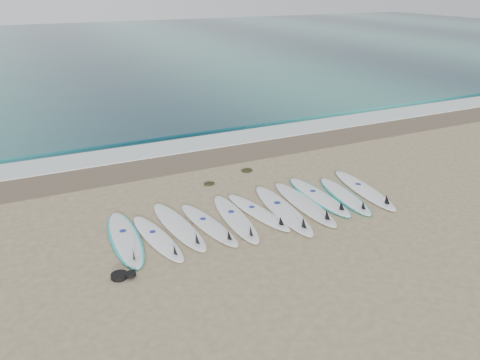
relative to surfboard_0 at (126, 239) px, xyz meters
name	(u,v)px	position (x,y,z in m)	size (l,w,h in m)	color
ground	(256,213)	(3.14, -0.08, -0.05)	(120.00, 120.00, 0.00)	#9A8664
ocean	(72,50)	(3.14, 32.42, -0.03)	(120.00, 55.00, 0.03)	#1C585C
wet_sand_band	(196,159)	(3.14, 4.02, -0.04)	(120.00, 1.80, 0.01)	brown
foam_band	(181,146)	(3.14, 5.42, -0.03)	(120.00, 1.40, 0.04)	silver
wave_crest	(167,133)	(3.14, 6.92, 0.00)	(120.00, 1.00, 0.10)	#1C585C
surfboard_0	(126,239)	(0.00, 0.00, 0.00)	(0.75, 2.66, 0.33)	white
surfboard_1	(158,239)	(0.64, -0.31, 0.00)	(0.82, 2.42, 0.30)	white
surfboard_2	(180,227)	(1.22, -0.01, 0.01)	(0.79, 2.68, 0.34)	white
surfboard_3	(210,225)	(1.87, -0.23, 0.00)	(0.84, 2.47, 0.31)	white
surfboard_4	(236,219)	(2.54, -0.22, 0.01)	(0.73, 2.65, 0.33)	white
surfboard_5	(259,213)	(3.18, -0.17, 0.00)	(0.88, 2.44, 0.31)	white
surfboard_6	(284,210)	(3.76, -0.34, 0.01)	(0.83, 2.95, 0.37)	white
surfboard_7	(305,204)	(4.42, -0.28, 0.01)	(0.66, 2.79, 0.36)	silver
surfboard_8	(319,197)	(5.00, -0.04, 0.00)	(0.65, 2.64, 0.33)	white
surfboard_9	(345,196)	(5.63, -0.30, 0.00)	(0.92, 2.49, 0.31)	white
surfboard_10	(365,190)	(6.32, -0.25, 0.01)	(0.89, 2.81, 0.35)	white
seaweed_near	(209,183)	(2.79, 2.03, -0.02)	(0.31, 0.24, 0.06)	black
seaweed_far	(247,170)	(4.16, 2.45, -0.02)	(0.35, 0.27, 0.07)	black
leash_coil	(122,275)	(-0.38, -1.34, 0.00)	(0.46, 0.36, 0.11)	black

